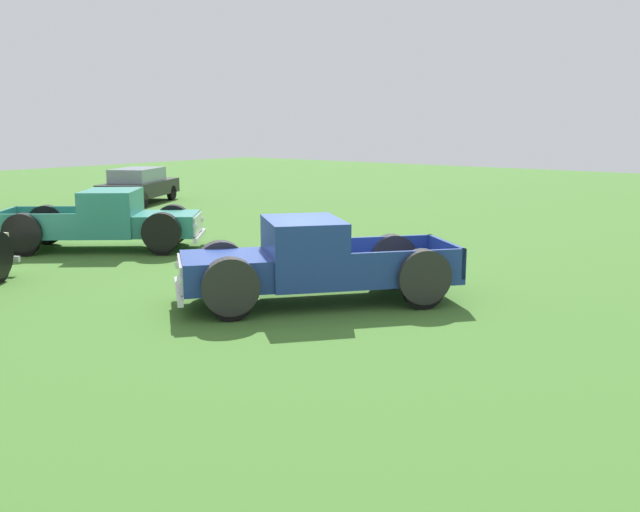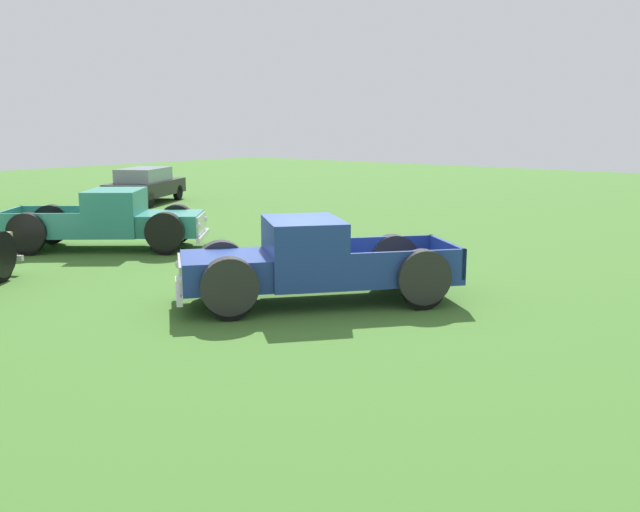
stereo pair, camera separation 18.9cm
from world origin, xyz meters
TOP-DOWN VIEW (x-y plane):
  - ground_plane at (0.00, 0.00)m, footprint 80.00×80.00m
  - pickup_truck_foreground at (-0.37, -0.16)m, footprint 5.27×4.78m
  - pickup_truck_behind_left at (1.02, 7.45)m, footprint 4.80×5.23m
  - sedan_distant_a at (8.34, 15.81)m, footprint 4.80×3.70m

SIDE VIEW (x-z plane):
  - ground_plane at x=0.00m, z-range 0.00..0.00m
  - pickup_truck_behind_left at x=1.02m, z-range -0.04..1.58m
  - pickup_truck_foreground at x=-0.37m, z-range -0.04..1.58m
  - sedan_distant_a at x=8.34m, z-range 0.04..1.53m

